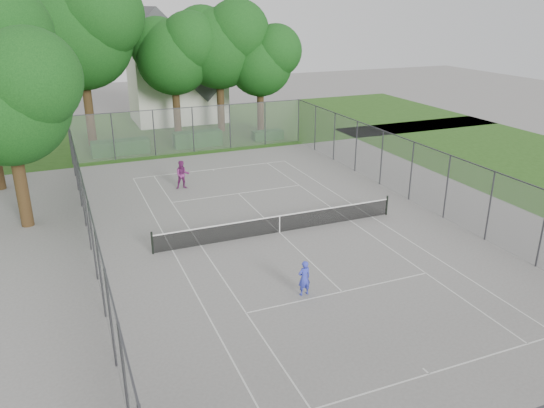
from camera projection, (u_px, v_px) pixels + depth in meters
name	position (u px, v px, depth m)	size (l,w,h in m)	color
ground	(280.00, 233.00, 26.86)	(120.00, 120.00, 0.00)	slate
grass_far	(170.00, 128.00, 49.34)	(60.00, 20.00, 0.00)	#244B15
court_markings	(280.00, 232.00, 26.86)	(11.03, 23.83, 0.01)	silver
tennis_net	(280.00, 223.00, 26.68)	(12.87, 0.10, 1.10)	black
perimeter_fence	(280.00, 199.00, 26.22)	(18.08, 34.08, 3.52)	#38383D
tree_far_left	(81.00, 27.00, 40.36)	(9.29, 8.48, 13.35)	#352413
tree_far_midleft	(174.00, 51.00, 44.56)	(7.26, 6.63, 10.43)	#352413
tree_far_midright	(220.00, 42.00, 45.58)	(7.91, 7.22, 11.37)	#352413
tree_far_right	(261.00, 58.00, 46.18)	(6.51, 5.95, 9.36)	#352413
tree_side_front	(7.00, 93.00, 25.28)	(6.95, 6.35, 10.00)	#352413
hedge_left	(120.00, 147.00, 40.78)	(4.33, 1.30, 1.08)	#174616
hedge_mid	(198.00, 139.00, 43.01)	(3.90, 1.11, 1.23)	#174616
hedge_right	(268.00, 135.00, 45.18)	(2.62, 0.96, 0.79)	#174616
house	(176.00, 76.00, 51.44)	(8.58, 6.65, 10.68)	silver
girl_player	(304.00, 278.00, 20.87)	(0.54, 0.35, 1.48)	#353FC6
woman_player	(182.00, 175.00, 32.97)	(0.88, 0.68, 1.80)	#782869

